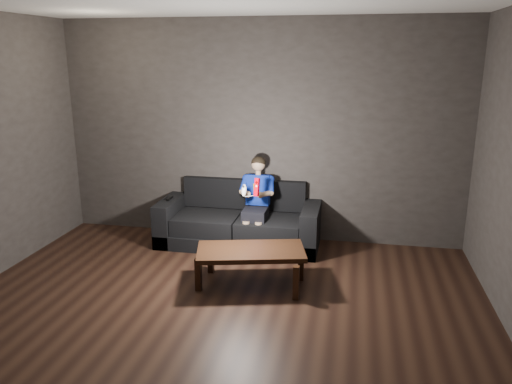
# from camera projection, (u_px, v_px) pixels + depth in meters

# --- Properties ---
(floor) EXTENTS (5.00, 5.00, 0.00)m
(floor) POSITION_uv_depth(u_px,v_px,m) (202.00, 339.00, 4.11)
(floor) COLOR black
(floor) RESTS_ON ground
(back_wall) EXTENTS (5.00, 0.04, 2.70)m
(back_wall) POSITION_uv_depth(u_px,v_px,m) (259.00, 132.00, 6.11)
(back_wall) COLOR #36302E
(back_wall) RESTS_ON ground
(sofa) EXTENTS (1.95, 0.84, 0.75)m
(sofa) POSITION_uv_depth(u_px,v_px,m) (240.00, 224.00, 6.16)
(sofa) COLOR black
(sofa) RESTS_ON floor
(child) EXTENTS (0.41, 0.51, 1.01)m
(child) POSITION_uv_depth(u_px,v_px,m) (257.00, 195.00, 5.96)
(child) COLOR black
(child) RESTS_ON sofa
(wii_remote_red) EXTENTS (0.07, 0.08, 0.20)m
(wii_remote_red) POSITION_uv_depth(u_px,v_px,m) (257.00, 187.00, 5.52)
(wii_remote_red) COLOR #C40010
(wii_remote_red) RESTS_ON child
(nunchuk_white) EXTENTS (0.07, 0.09, 0.15)m
(nunchuk_white) POSITION_uv_depth(u_px,v_px,m) (244.00, 190.00, 5.57)
(nunchuk_white) COLOR white
(nunchuk_white) RESTS_ON child
(wii_remote_black) EXTENTS (0.04, 0.15, 0.03)m
(wii_remote_black) POSITION_uv_depth(u_px,v_px,m) (169.00, 198.00, 6.17)
(wii_remote_black) COLOR black
(wii_remote_black) RESTS_ON sofa
(coffee_table) EXTENTS (1.16, 0.77, 0.39)m
(coffee_table) POSITION_uv_depth(u_px,v_px,m) (251.00, 254.00, 5.00)
(coffee_table) COLOR black
(coffee_table) RESTS_ON floor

